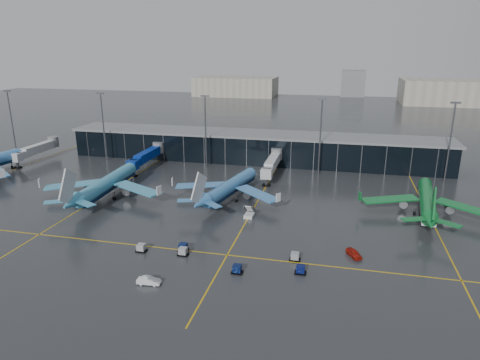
% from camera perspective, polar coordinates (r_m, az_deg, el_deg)
% --- Properties ---
extents(ground, '(600.00, 600.00, 0.00)m').
position_cam_1_polar(ground, '(106.05, -4.88, -5.75)').
color(ground, '#282B2D').
rests_on(ground, ground).
extents(terminal_pier, '(142.00, 17.00, 10.70)m').
position_cam_1_polar(terminal_pier, '(161.70, 1.84, 4.46)').
color(terminal_pier, black).
rests_on(terminal_pier, ground).
extents(jet_bridges, '(94.00, 27.50, 7.20)m').
position_cam_1_polar(jet_bridges, '(155.19, -12.39, 3.18)').
color(jet_bridges, '#595B60').
rests_on(jet_bridges, ground).
extents(flood_masts, '(203.00, 0.50, 25.50)m').
position_cam_1_polar(flood_masts, '(147.52, 2.85, 6.52)').
color(flood_masts, '#595B60').
rests_on(flood_masts, ground).
extents(distant_hangars, '(260.00, 71.00, 22.00)m').
position_cam_1_polar(distant_hangars, '(364.61, 16.46, 11.52)').
color(distant_hangars, '#B2AD99').
rests_on(distant_hangars, ground).
extents(taxi_lines, '(220.00, 120.00, 0.02)m').
position_cam_1_polar(taxi_lines, '(113.15, 1.62, -4.16)').
color(taxi_lines, gold).
rests_on(taxi_lines, ground).
extents(airliner_arkefly, '(39.03, 43.94, 12.99)m').
position_cam_1_polar(airliner_arkefly, '(127.46, -17.37, 0.61)').
color(airliner_arkefly, '#3A97C0').
rests_on(airliner_arkefly, ground).
extents(airliner_klm_near, '(41.00, 44.64, 11.85)m').
position_cam_1_polar(airliner_klm_near, '(120.24, -1.29, 0.14)').
color(airliner_klm_near, '#3B7FC3').
rests_on(airliner_klm_near, ground).
extents(airliner_aer_lingus, '(38.99, 43.11, 12.01)m').
position_cam_1_polar(airliner_aer_lingus, '(119.48, 23.80, -1.45)').
color(airliner_aer_lingus, '#0D702C').
rests_on(airliner_aer_lingus, ground).
extents(baggage_carts, '(35.90, 9.16, 1.70)m').
position_cam_1_polar(baggage_carts, '(88.07, -2.50, -10.22)').
color(baggage_carts, black).
rests_on(baggage_carts, ground).
extents(mobile_airstair, '(2.34, 3.29, 3.45)m').
position_cam_1_polar(mobile_airstair, '(109.08, 1.24, -4.57)').
color(mobile_airstair, silver).
rests_on(mobile_airstair, ground).
extents(service_van_red, '(3.72, 4.75, 1.51)m').
position_cam_1_polar(service_van_red, '(92.47, 14.95, -9.42)').
color(service_van_red, '#A5180C').
rests_on(service_van_red, ground).
extents(service_van_white, '(4.49, 1.91, 1.44)m').
position_cam_1_polar(service_van_white, '(81.76, -12.06, -12.99)').
color(service_van_white, silver).
rests_on(service_van_white, ground).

